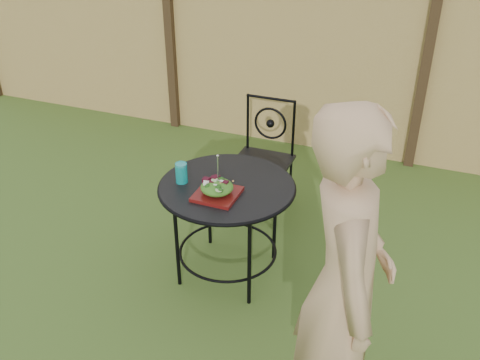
# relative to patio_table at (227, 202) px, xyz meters

# --- Properties ---
(ground) EXTENTS (60.00, 60.00, 0.00)m
(ground) POSITION_rel_patio_table_xyz_m (-0.26, 0.02, -0.59)
(ground) COLOR #304A17
(ground) RESTS_ON ground
(fence) EXTENTS (8.00, 0.12, 1.90)m
(fence) POSITION_rel_patio_table_xyz_m (-0.26, 2.22, 0.36)
(fence) COLOR tan
(fence) RESTS_ON ground
(patio_table) EXTENTS (0.92, 0.92, 0.72)m
(patio_table) POSITION_rel_patio_table_xyz_m (0.00, 0.00, 0.00)
(patio_table) COLOR black
(patio_table) RESTS_ON ground
(patio_chair) EXTENTS (0.46, 0.46, 0.95)m
(patio_chair) POSITION_rel_patio_table_xyz_m (-0.06, 0.91, -0.08)
(patio_chair) COLOR black
(patio_chair) RESTS_ON ground
(diner) EXTENTS (0.59, 0.74, 1.79)m
(diner) POSITION_rel_patio_table_xyz_m (0.96, -0.91, 0.31)
(diner) COLOR tan
(diner) RESTS_ON ground
(salad_plate) EXTENTS (0.27, 0.27, 0.02)m
(salad_plate) POSITION_rel_patio_table_xyz_m (-0.00, -0.15, 0.15)
(salad_plate) COLOR #4F0B0C
(salad_plate) RESTS_ON patio_table
(salad) EXTENTS (0.21, 0.21, 0.08)m
(salad) POSITION_rel_patio_table_xyz_m (-0.00, -0.15, 0.20)
(salad) COLOR #235614
(salad) RESTS_ON salad_plate
(fork) EXTENTS (0.01, 0.01, 0.18)m
(fork) POSITION_rel_patio_table_xyz_m (0.01, -0.15, 0.33)
(fork) COLOR silver
(fork) RESTS_ON salad
(drinking_glass) EXTENTS (0.08, 0.08, 0.14)m
(drinking_glass) POSITION_rel_patio_table_xyz_m (-0.30, -0.08, 0.21)
(drinking_glass) COLOR #0D9796
(drinking_glass) RESTS_ON patio_table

